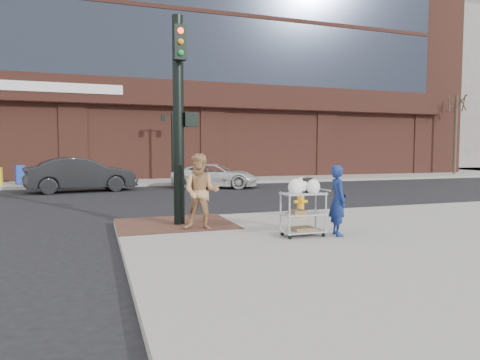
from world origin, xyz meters
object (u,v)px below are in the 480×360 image
object	(u,v)px
lamp_post	(173,139)
pedestrian_tan	(201,192)
woman_blue	(338,200)
minivan_white	(215,176)
traffic_signal_pole	(180,114)
sedan_dark	(81,175)
fire_hydrant	(301,202)
utility_cart	(303,210)

from	to	relation	value
lamp_post	pedestrian_tan	bearing A→B (deg)	-97.66
lamp_post	woman_blue	distance (m)	17.74
pedestrian_tan	woman_blue	bearing A→B (deg)	-8.40
woman_blue	minivan_white	size ratio (longest dim) A/B	0.33
woman_blue	pedestrian_tan	size ratio (longest dim) A/B	0.87
pedestrian_tan	lamp_post	bearing A→B (deg)	105.09
traffic_signal_pole	sedan_dark	world-z (taller)	traffic_signal_pole
lamp_post	woman_blue	world-z (taller)	lamp_post
lamp_post	minivan_white	distance (m)	4.79
traffic_signal_pole	woman_blue	size ratio (longest dim) A/B	3.33
traffic_signal_pole	sedan_dark	bearing A→B (deg)	102.96
pedestrian_tan	fire_hydrant	xyz separation A→B (m)	(2.96, 0.88, -0.46)
lamp_post	traffic_signal_pole	bearing A→B (deg)	-99.24
woman_blue	utility_cart	bearing A→B (deg)	91.81
minivan_white	fire_hydrant	size ratio (longest dim) A/B	5.59
woman_blue	minivan_white	bearing A→B (deg)	8.74
lamp_post	traffic_signal_pole	size ratio (longest dim) A/B	0.80
utility_cart	traffic_signal_pole	bearing A→B (deg)	133.52
traffic_signal_pole	utility_cart	world-z (taller)	traffic_signal_pole
pedestrian_tan	sedan_dark	world-z (taller)	pedestrian_tan
traffic_signal_pole	woman_blue	world-z (taller)	traffic_signal_pole
traffic_signal_pole	utility_cart	bearing A→B (deg)	-46.48
lamp_post	pedestrian_tan	size ratio (longest dim) A/B	2.31
fire_hydrant	lamp_post	bearing A→B (deg)	92.99
lamp_post	sedan_dark	world-z (taller)	lamp_post
woman_blue	utility_cart	xyz separation A→B (m)	(-0.74, 0.15, -0.19)
utility_cart	fire_hydrant	distance (m)	2.56
woman_blue	minivan_white	distance (m)	13.60
utility_cart	woman_blue	bearing A→B (deg)	-11.46
woman_blue	pedestrian_tan	xyz separation A→B (m)	(-2.59, 1.57, 0.12)
traffic_signal_pole	woman_blue	distance (m)	4.25
utility_cart	fire_hydrant	xyz separation A→B (m)	(1.11, 2.30, -0.15)
traffic_signal_pole	minivan_white	world-z (taller)	traffic_signal_pole
lamp_post	pedestrian_tan	xyz separation A→B (m)	(-2.16, -16.09, -1.60)
sedan_dark	minivan_white	distance (m)	6.55
minivan_white	woman_blue	bearing A→B (deg)	-161.32
woman_blue	fire_hydrant	bearing A→B (deg)	4.74
traffic_signal_pole	pedestrian_tan	world-z (taller)	traffic_signal_pole
pedestrian_tan	minivan_white	distance (m)	12.55
traffic_signal_pole	woman_blue	bearing A→B (deg)	-39.86
traffic_signal_pole	minivan_white	bearing A→B (deg)	70.33
lamp_post	woman_blue	xyz separation A→B (m)	(0.43, -17.65, -1.72)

